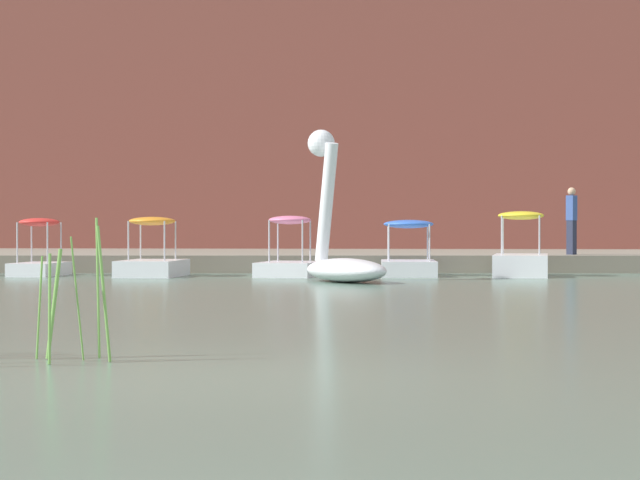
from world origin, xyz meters
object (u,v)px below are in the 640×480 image
at_px(pedal_boat_blue, 405,258).
at_px(pedal_boat_pink, 287,260).
at_px(pedal_boat_yellow, 517,258).
at_px(swan_boat, 337,247).
at_px(person_on_path, 568,219).
at_px(pedal_boat_orange, 149,258).
at_px(pedal_boat_red, 36,256).

bearing_deg(pedal_boat_blue, pedal_boat_pink, -174.84).
distance_m(pedal_boat_yellow, pedal_boat_blue, 2.63).
xyz_separation_m(swan_boat, person_on_path, (6.01, 5.67, 0.62)).
bearing_deg(person_on_path, pedal_boat_blue, -150.16).
xyz_separation_m(pedal_boat_yellow, pedal_boat_orange, (-8.64, -0.04, -0.00)).
distance_m(pedal_boat_blue, person_on_path, 5.11).
relative_size(swan_boat, pedal_boat_pink, 1.43).
bearing_deg(pedal_boat_pink, pedal_boat_yellow, 0.05).
height_order(swan_boat, person_on_path, swan_boat).
xyz_separation_m(pedal_boat_red, person_on_path, (13.09, 2.48, 0.89)).
xyz_separation_m(pedal_boat_blue, person_on_path, (4.36, 2.50, 0.93)).
relative_size(pedal_boat_blue, pedal_boat_red, 1.19).
xyz_separation_m(pedal_boat_pink, pedal_boat_orange, (-3.22, -0.03, 0.03)).
height_order(swan_boat, pedal_boat_pink, swan_boat).
bearing_deg(pedal_boat_orange, swan_boat, -33.46).
height_order(pedal_boat_yellow, pedal_boat_red, pedal_boat_yellow).
height_order(pedal_boat_yellow, pedal_boat_pink, pedal_boat_yellow).
xyz_separation_m(swan_boat, pedal_boat_yellow, (4.28, 2.93, -0.31)).
xyz_separation_m(pedal_boat_orange, person_on_path, (10.38, 2.78, 0.93)).
bearing_deg(pedal_boat_yellow, person_on_path, 57.70).
relative_size(swan_boat, pedal_boat_red, 1.70).
relative_size(pedal_boat_yellow, pedal_boat_pink, 1.10).
distance_m(pedal_boat_yellow, pedal_boat_pink, 5.42).
xyz_separation_m(pedal_boat_blue, pedal_boat_pink, (-2.80, -0.25, -0.03)).
distance_m(pedal_boat_pink, pedal_boat_orange, 3.22).
relative_size(swan_boat, person_on_path, 1.90).
bearing_deg(pedal_boat_pink, pedal_boat_orange, -179.40).
distance_m(pedal_boat_yellow, person_on_path, 3.38).
bearing_deg(person_on_path, pedal_boat_orange, -164.98).
xyz_separation_m(swan_boat, pedal_boat_red, (-7.08, 3.19, -0.27)).
bearing_deg(pedal_boat_yellow, pedal_boat_red, 178.68).
xyz_separation_m(swan_boat, pedal_boat_blue, (1.66, 3.17, -0.31)).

